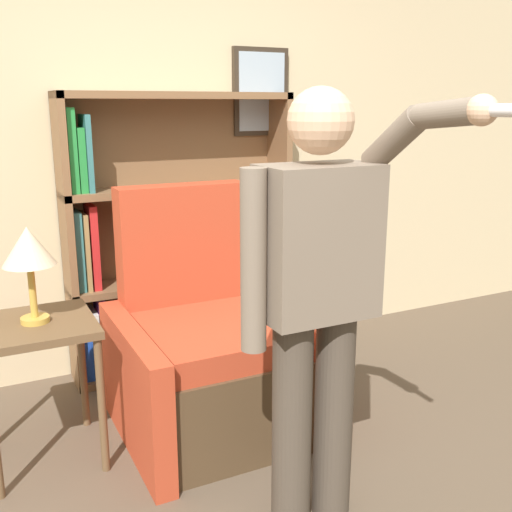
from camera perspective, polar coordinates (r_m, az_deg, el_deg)
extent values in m
cube|color=beige|center=(3.68, -11.67, 10.85)|extent=(8.00, 0.06, 2.80)
cube|color=#33281E|center=(3.92, 0.42, 15.35)|extent=(0.38, 0.04, 0.54)
cube|color=#9EB2C6|center=(3.90, 0.57, 15.35)|extent=(0.32, 0.01, 0.48)
cube|color=brown|center=(3.49, -17.47, 0.92)|extent=(0.04, 0.28, 1.67)
cube|color=brown|center=(3.91, 2.13, 2.96)|extent=(0.04, 0.28, 1.67)
cube|color=brown|center=(3.77, -7.79, 2.41)|extent=(1.37, 0.01, 1.67)
cube|color=brown|center=(3.90, -6.74, -9.74)|extent=(1.37, 0.28, 0.04)
cube|color=brown|center=(3.72, -6.98, -2.17)|extent=(1.37, 0.28, 0.04)
cube|color=brown|center=(3.60, -7.25, 6.36)|extent=(1.37, 0.28, 0.04)
cube|color=brown|center=(3.57, -7.53, 14.93)|extent=(1.37, 0.28, 0.04)
cube|color=#1E47B2|center=(3.67, -15.94, -7.88)|extent=(0.05, 0.20, 0.42)
cube|color=white|center=(3.68, -15.16, -7.92)|extent=(0.04, 0.21, 0.40)
cube|color=purple|center=(3.68, -14.50, -7.32)|extent=(0.04, 0.17, 0.47)
cube|color=#337070|center=(3.51, -16.62, 0.50)|extent=(0.04, 0.18, 0.45)
cube|color=#9E7A47|center=(3.51, -15.97, 0.46)|extent=(0.02, 0.20, 0.44)
cube|color=red|center=(3.52, -15.29, 0.87)|extent=(0.04, 0.18, 0.48)
cube|color=#238438|center=(3.42, -17.27, 9.58)|extent=(0.04, 0.19, 0.45)
cube|color=#238438|center=(3.44, -16.43, 8.77)|extent=(0.04, 0.18, 0.35)
cube|color=#337070|center=(3.44, -15.86, 9.39)|extent=(0.03, 0.21, 0.42)
cube|color=#4C3823|center=(3.07, -4.17, -12.36)|extent=(0.68, 0.83, 0.46)
cube|color=#B23D23|center=(2.92, -3.97, -7.60)|extent=(0.64, 0.71, 0.12)
cube|color=#B23D23|center=(3.22, -6.88, -1.82)|extent=(0.68, 0.16, 0.97)
cube|color=#B23D23|center=(2.93, -11.49, -12.42)|extent=(0.10, 0.91, 0.60)
cube|color=#B23D23|center=(3.19, 2.43, -9.81)|extent=(0.10, 0.91, 0.60)
cylinder|color=#473D33|center=(2.34, 3.42, -15.88)|extent=(0.15, 0.15, 0.86)
cylinder|color=#473D33|center=(2.43, 7.39, -14.79)|extent=(0.15, 0.15, 0.86)
cube|color=#756656|center=(2.13, 5.89, 1.33)|extent=(0.42, 0.24, 0.55)
sphere|color=#DBAD89|center=(2.07, 6.19, 12.68)|extent=(0.23, 0.23, 0.23)
cylinder|color=#756656|center=(2.02, -0.24, -0.56)|extent=(0.09, 0.09, 0.63)
cylinder|color=#756656|center=(2.11, 13.01, 10.68)|extent=(0.09, 0.28, 0.23)
cylinder|color=#756656|center=(1.93, 17.85, 12.78)|extent=(0.08, 0.27, 0.10)
sphere|color=#DBAD89|center=(1.83, 20.74, 12.86)|extent=(0.09, 0.09, 0.09)
cylinder|color=white|center=(1.77, 23.02, 12.64)|extent=(0.04, 0.15, 0.04)
cube|color=brown|center=(2.83, -20.23, -6.27)|extent=(0.50, 0.50, 0.04)
cylinder|color=brown|center=(2.79, -14.46, -13.66)|extent=(0.04, 0.04, 0.63)
cylinder|color=brown|center=(3.18, -16.19, -10.16)|extent=(0.04, 0.04, 0.63)
cylinder|color=gold|center=(2.82, -20.29, -5.69)|extent=(0.12, 0.12, 0.02)
cylinder|color=gold|center=(2.78, -20.52, -3.16)|extent=(0.03, 0.03, 0.24)
cone|color=beige|center=(2.73, -20.89, 0.89)|extent=(0.23, 0.23, 0.17)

